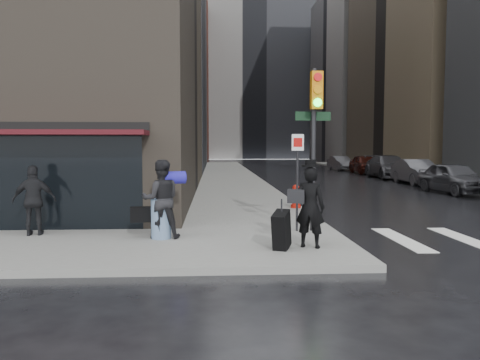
# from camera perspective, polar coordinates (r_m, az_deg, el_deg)

# --- Properties ---
(ground) EXTENTS (140.00, 140.00, 0.00)m
(ground) POSITION_cam_1_polar(r_m,az_deg,el_deg) (10.55, 3.13, -8.53)
(ground) COLOR black
(ground) RESTS_ON ground
(sidewalk_left) EXTENTS (4.00, 50.00, 0.15)m
(sidewalk_left) POSITION_cam_1_polar(r_m,az_deg,el_deg) (37.32, -1.44, 0.73)
(sidewalk_left) COLOR slate
(sidewalk_left) RESTS_ON ground
(sidewalk_right) EXTENTS (3.00, 50.00, 0.15)m
(sidewalk_right) POSITION_cam_1_polar(r_m,az_deg,el_deg) (40.07, 18.24, 0.75)
(sidewalk_right) COLOR slate
(sidewalk_right) RESTS_ON ground
(bldg_left_far) EXTENTS (22.00, 20.00, 26.00)m
(bldg_left_far) POSITION_cam_1_polar(r_m,az_deg,el_deg) (73.97, -12.69, 12.38)
(bldg_left_far) COLOR brown
(bldg_left_far) RESTS_ON ground
(bldg_right_far) EXTENTS (22.00, 20.00, 25.00)m
(bldg_right_far) POSITION_cam_1_polar(r_m,az_deg,el_deg) (74.13, 18.72, 11.85)
(bldg_right_far) COLOR gray
(bldg_right_far) RESTS_ON ground
(bldg_distant) EXTENTS (40.00, 12.00, 32.00)m
(bldg_distant) POSITION_cam_1_polar(r_m,az_deg,el_deg) (89.57, 1.44, 12.96)
(bldg_distant) COLOR gray
(bldg_distant) RESTS_ON ground
(man_overcoat) EXTENTS (1.27, 0.85, 1.92)m
(man_overcoat) POSITION_cam_1_polar(r_m,az_deg,el_deg) (10.02, 7.83, -3.71)
(man_overcoat) COLOR black
(man_overcoat) RESTS_ON ground
(man_jeans) EXTENTS (1.35, 0.84, 1.85)m
(man_jeans) POSITION_cam_1_polar(r_m,az_deg,el_deg) (11.10, -9.66, -2.30)
(man_jeans) COLOR black
(man_jeans) RESTS_ON ground
(man_greycoat) EXTENTS (1.05, 0.58, 1.70)m
(man_greycoat) POSITION_cam_1_polar(r_m,az_deg,el_deg) (12.38, -23.80, -2.28)
(man_greycoat) COLOR black
(man_greycoat) RESTS_ON ground
(traffic_light) EXTENTS (1.03, 0.49, 4.11)m
(traffic_light) POSITION_cam_1_polar(r_m,az_deg,el_deg) (11.94, 8.92, 6.43)
(traffic_light) COLOR black
(traffic_light) RESTS_ON ground
(fire_hydrant) EXTENTS (0.47, 0.36, 0.82)m
(fire_hydrant) POSITION_cam_1_polar(r_m,az_deg,el_deg) (16.52, 6.83, -2.12)
(fire_hydrant) COLOR #A2140A
(fire_hydrant) RESTS_ON ground
(parked_car_1) EXTENTS (2.15, 4.62, 1.53)m
(parked_car_1) POSITION_cam_1_polar(r_m,az_deg,el_deg) (25.07, 24.60, 0.24)
(parked_car_1) COLOR #45464B
(parked_car_1) RESTS_ON ground
(parked_car_2) EXTENTS (1.70, 4.61, 1.51)m
(parked_car_2) POSITION_cam_1_polar(r_m,az_deg,el_deg) (30.30, 20.71, 0.94)
(parked_car_2) COLOR #494A4E
(parked_car_2) RESTS_ON ground
(parked_car_3) EXTENTS (2.53, 5.77, 1.65)m
(parked_car_3) POSITION_cam_1_polar(r_m,az_deg,el_deg) (35.54, 17.67, 1.57)
(parked_car_3) COLOR #3B3B3F
(parked_car_3) RESTS_ON ground
(parked_car_4) EXTENTS (2.07, 4.75, 1.59)m
(parked_car_4) POSITION_cam_1_polar(r_m,az_deg,el_deg) (40.77, 15.00, 1.89)
(parked_car_4) COLOR #39110B
(parked_car_4) RESTS_ON ground
(parked_car_5) EXTENTS (1.75, 4.18, 1.34)m
(parked_car_5) POSITION_cam_1_polar(r_m,az_deg,el_deg) (45.90, 12.16, 2.02)
(parked_car_5) COLOR #4B4C50
(parked_car_5) RESTS_ON ground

